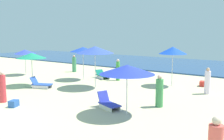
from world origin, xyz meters
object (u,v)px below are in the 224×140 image
Objects in this scene: beachgoer_6 at (207,82)px; beachgoer_2 at (159,92)px; umbrella_2 at (83,49)px; umbrella_6 at (31,56)px; umbrella_3 at (127,69)px; lounge_chair_2_0 at (102,75)px; umbrella_1 at (173,50)px; cooler_box_0 at (14,104)px; beachgoer_0 at (118,70)px; lounge_chair_3_0 at (108,103)px; lounge_chair_6_0 at (41,84)px; umbrella_7 at (25,52)px; beachgoer_5 at (2,88)px; cooler_box_1 at (203,84)px; umbrella_0 at (95,50)px; beachgoer_3 at (74,64)px.

beachgoer_2 is at bearing -38.52° from beachgoer_6.
umbrella_2 is 1.11× the size of umbrella_6.
umbrella_6 is at bearing 169.34° from umbrella_3.
beachgoer_6 reaches higher than lounge_chair_2_0.
umbrella_1 is 10.60m from cooler_box_0.
umbrella_2 is 1.54× the size of beachgoer_0.
umbrella_3 is 1.74× the size of lounge_chair_3_0.
umbrella_3 is 2.44m from beachgoer_2.
lounge_chair_6_0 is 6.25m from umbrella_7.
umbrella_1 is 7.28m from lounge_chair_3_0.
beachgoer_5 is 11.57m from beachgoer_6.
umbrella_2 is at bearing 94.39° from beachgoer_0.
umbrella_7 is 9.20m from beachgoer_5.
umbrella_7 is at bearing 137.52° from lounge_chair_2_0.
beachgoer_5 reaches higher than beachgoer_0.
cooler_box_1 is at bearing -146.01° from beachgoer_2.
umbrella_0 reaches higher than umbrella_2.
lounge_chair_2_0 is at bearing 59.98° from lounge_chair_3_0.
umbrella_2 is 8.31m from cooler_box_0.
beachgoer_3 is at bearing 53.94° from beachgoer_0.
beachgoer_3 is at bearing 6.17° from cooler_box_0.
umbrella_1 is 10.87m from beachgoer_5.
umbrella_0 reaches higher than cooler_box_0.
beachgoer_2 is 6.33m from cooler_box_1.
umbrella_6 is 4.68× the size of cooler_box_0.
lounge_chair_6_0 is 0.91× the size of beachgoer_0.
beachgoer_3 is (-3.13, 6.51, 0.45)m from lounge_chair_6_0.
lounge_chair_6_0 is at bearing 168.98° from umbrella_3.
umbrella_2 is at bearing 72.38° from umbrella_6.
umbrella_1 is at bearing 97.22° from umbrella_3.
beachgoer_0 reaches higher than lounge_chair_2_0.
beachgoer_3 is (-2.15, 6.37, -1.37)m from umbrella_6.
beachgoer_5 is (-1.35, -8.75, -0.01)m from beachgoer_0.
beachgoer_2 is (0.66, 1.96, -1.30)m from umbrella_3.
umbrella_1 is 7.27m from umbrella_3.
lounge_chair_6_0 is at bearing -61.32° from cooler_box_1.
beachgoer_3 is at bearing 108.60° from umbrella_6.
umbrella_6 reaches higher than beachgoer_3.
umbrella_3 is 1.60× the size of beachgoer_3.
umbrella_6 reaches higher than lounge_chair_6_0.
umbrella_3 is 4.73× the size of cooler_box_1.
umbrella_0 is 5.44m from lounge_chair_3_0.
umbrella_7 is 1.37× the size of beachgoer_6.
beachgoer_3 is (-11.46, 6.05, -0.03)m from beachgoer_2.
umbrella_1 reaches higher than lounge_chair_6_0.
umbrella_0 is 5.65× the size of cooler_box_0.
beachgoer_2 reaches higher than lounge_chair_2_0.
umbrella_1 reaches higher than beachgoer_2.
umbrella_0 is 1.83× the size of lounge_chair_6_0.
lounge_chair_3_0 is 7.55m from beachgoer_0.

